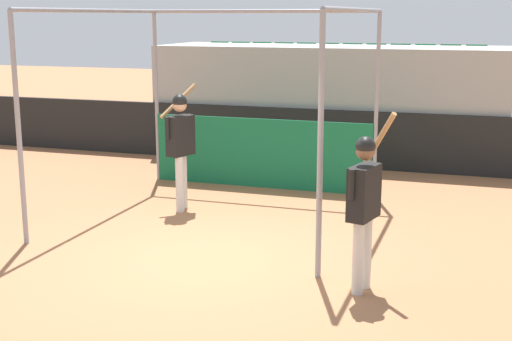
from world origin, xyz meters
TOP-DOWN VIEW (x-y plane):
  - ground_plane at (0.00, 0.00)m, footprint 60.00×60.00m
  - outfield_wall at (0.00, 6.23)m, footprint 24.00×0.12m
  - bleacher_section at (-0.00, 7.49)m, footprint 7.60×2.40m
  - batting_cage at (-0.52, 3.27)m, footprint 4.21×4.24m
  - player_batter at (-1.26, 2.14)m, footprint 0.56×0.94m
  - player_waiting at (2.13, -0.42)m, footprint 0.47×0.82m

SIDE VIEW (x-z plane):
  - ground_plane at x=0.00m, z-range 0.00..0.00m
  - outfield_wall at x=0.00m, z-range 0.00..1.19m
  - player_waiting at x=2.13m, z-range 0.07..2.12m
  - player_batter at x=-1.26m, z-range 0.16..2.15m
  - bleacher_section at x=0.00m, z-range 0.00..2.46m
  - batting_cage at x=-0.52m, z-range -0.27..2.92m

